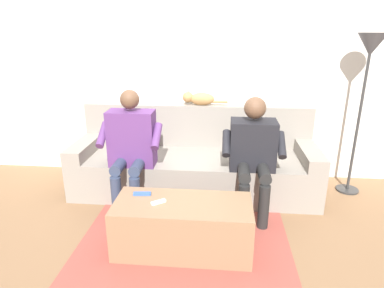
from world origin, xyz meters
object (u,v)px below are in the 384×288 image
(coffee_table, at_px, (183,226))
(cat_on_backrest, at_px, (199,98))
(person_left_seated, at_px, (253,149))
(person_right_seated, at_px, (131,143))
(couch, at_px, (195,164))
(remote_blue, at_px, (142,194))
(remote_white, at_px, (158,202))
(floor_lamp, at_px, (369,60))

(coffee_table, bearing_deg, cat_on_backrest, -90.72)
(person_left_seated, xyz_separation_m, cat_on_backrest, (0.57, -0.69, 0.34))
(person_right_seated, bearing_deg, couch, -145.41)
(remote_blue, bearing_deg, cat_on_backrest, 68.47)
(couch, distance_m, remote_white, 1.16)
(couch, bearing_deg, cat_on_backrest, -93.50)
(remote_blue, relative_size, remote_white, 1.21)
(couch, bearing_deg, remote_blue, 70.96)
(couch, xyz_separation_m, remote_white, (0.19, 1.13, 0.14))
(cat_on_backrest, bearing_deg, couch, 86.50)
(person_right_seated, bearing_deg, floor_lamp, -167.68)
(person_left_seated, height_order, remote_blue, person_left_seated)
(remote_white, bearing_deg, remote_blue, 106.77)
(cat_on_backrest, xyz_separation_m, floor_lamp, (-1.69, 0.20, 0.45))
(coffee_table, distance_m, person_left_seated, 1.02)
(cat_on_backrest, bearing_deg, coffee_table, 89.28)
(couch, height_order, person_left_seated, person_left_seated)
(couch, xyz_separation_m, remote_blue, (0.35, 1.01, 0.14))
(person_left_seated, relative_size, remote_blue, 7.78)
(coffee_table, height_order, person_left_seated, person_left_seated)
(person_left_seated, xyz_separation_m, floor_lamp, (-1.11, -0.49, 0.79))
(person_left_seated, bearing_deg, floor_lamp, -156.28)
(coffee_table, distance_m, remote_blue, 0.43)
(person_right_seated, xyz_separation_m, remote_white, (-0.40, 0.73, -0.22))
(remote_blue, bearing_deg, floor_lamp, 22.46)
(coffee_table, distance_m, cat_on_backrest, 1.60)
(person_left_seated, xyz_separation_m, remote_blue, (0.94, 0.61, -0.20))
(person_left_seated, distance_m, cat_on_backrest, 0.96)
(remote_blue, bearing_deg, person_left_seated, 27.37)
(person_left_seated, height_order, remote_white, person_left_seated)
(person_right_seated, relative_size, floor_lamp, 0.70)
(cat_on_backrest, bearing_deg, floor_lamp, 173.37)
(coffee_table, height_order, cat_on_backrest, cat_on_backrest)
(couch, height_order, person_right_seated, person_right_seated)
(cat_on_backrest, height_order, floor_lamp, floor_lamp)
(coffee_table, xyz_separation_m, person_right_seated, (0.59, -0.71, 0.44))
(person_right_seated, bearing_deg, remote_white, 118.94)
(couch, distance_m, coffee_table, 1.12)
(person_left_seated, height_order, cat_on_backrest, person_left_seated)
(coffee_table, bearing_deg, floor_lamp, -144.69)
(couch, relative_size, cat_on_backrest, 5.11)
(couch, distance_m, remote_blue, 1.08)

